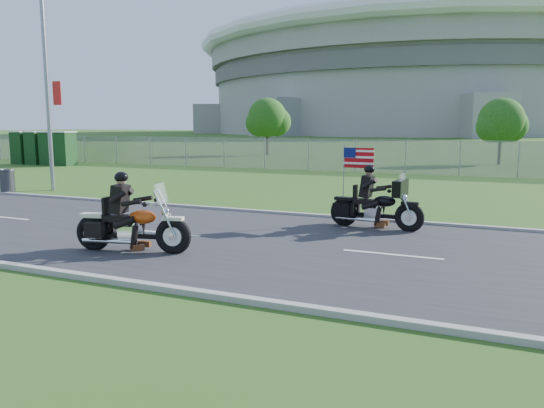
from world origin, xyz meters
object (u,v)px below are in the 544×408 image
at_px(porta_toilet_a, 65,149).
at_px(motorcycle_lead, 131,227).
at_px(porta_toilet_d, 21,148).
at_px(trash_can, 7,182).
at_px(porta_toilet_b, 50,149).
at_px(streetlight, 49,60).
at_px(porta_toilet_c, 36,148).
at_px(motorcycle_follow, 376,208).

xyz_separation_m(porta_toilet_a, motorcycle_lead, (20.49, -18.99, -0.56)).
xyz_separation_m(porta_toilet_a, porta_toilet_d, (-4.20, 0.00, 0.00)).
bearing_deg(trash_can, porta_toilet_b, 129.96).
relative_size(streetlight, motorcycle_lead, 3.64).
distance_m(porta_toilet_c, motorcycle_follow, 31.17).
relative_size(streetlight, trash_can, 9.94).
bearing_deg(motorcycle_follow, porta_toilet_d, 158.56).
relative_size(porta_toilet_b, motorcycle_lead, 0.84).
distance_m(porta_toilet_a, trash_can, 15.72).
bearing_deg(trash_can, motorcycle_follow, -5.09).
relative_size(porta_toilet_a, porta_toilet_c, 1.00).
distance_m(motorcycle_lead, motorcycle_follow, 6.64).
xyz_separation_m(porta_toilet_b, porta_toilet_c, (-1.40, 0.00, 0.00)).
distance_m(porta_toilet_c, motorcycle_lead, 30.06).
xyz_separation_m(motorcycle_lead, motorcycle_follow, (4.50, 4.89, 0.02)).
xyz_separation_m(porta_toilet_a, motorcycle_follow, (24.99, -14.10, -0.54)).
relative_size(porta_toilet_a, motorcycle_lead, 0.84).
height_order(porta_toilet_d, motorcycle_lead, porta_toilet_d).
bearing_deg(porta_toilet_b, motorcycle_lead, -40.93).
relative_size(porta_toilet_a, motorcycle_follow, 0.86).
bearing_deg(porta_toilet_a, porta_toilet_c, 180.00).
xyz_separation_m(streetlight, porta_toilet_c, (-12.82, 10.78, -4.49)).
bearing_deg(trash_can, porta_toilet_a, 126.04).
relative_size(porta_toilet_b, trash_can, 2.29).
height_order(streetlight, porta_toilet_b, streetlight).
bearing_deg(motorcycle_lead, porta_toilet_a, 124.67).
bearing_deg(motorcycle_follow, streetlight, 171.83).
xyz_separation_m(motorcycle_lead, trash_can, (-11.25, 6.29, -0.08)).
distance_m(porta_toilet_a, porta_toilet_b, 1.40).
bearing_deg(porta_toilet_a, motorcycle_lead, -42.81).
height_order(streetlight, motorcycle_follow, streetlight).
relative_size(streetlight, porta_toilet_a, 4.35).
distance_m(porta_toilet_c, porta_toilet_d, 1.40).
relative_size(porta_toilet_d, trash_can, 2.29).
relative_size(porta_toilet_d, motorcycle_lead, 0.84).
xyz_separation_m(porta_toilet_b, trash_can, (10.64, -12.70, -0.65)).
distance_m(porta_toilet_d, motorcycle_lead, 31.15).
distance_m(motorcycle_lead, trash_can, 12.89).
bearing_deg(porta_toilet_d, porta_toilet_a, 0.00).
bearing_deg(motorcycle_follow, porta_toilet_c, 157.44).
height_order(porta_toilet_a, porta_toilet_d, same).
relative_size(streetlight, porta_toilet_d, 4.35).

